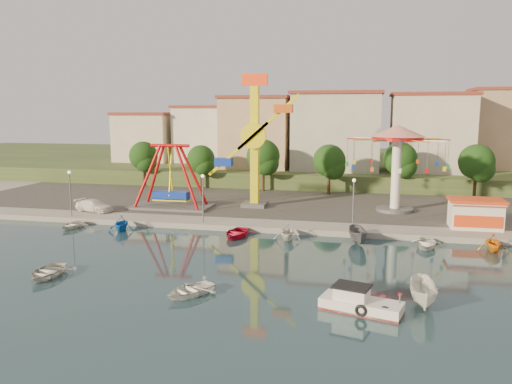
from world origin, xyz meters
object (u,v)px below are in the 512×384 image
(wave_swinger, at_px, (397,149))
(cabin_motorboat, at_px, (359,304))
(kamikaze_tower, at_px, (257,145))
(pirate_ship_ride, at_px, (171,178))
(rowboat_a, at_px, (47,272))
(skiff, at_px, (424,293))
(van, at_px, (94,206))

(wave_swinger, bearing_deg, cabin_motorboat, -96.97)
(kamikaze_tower, height_order, cabin_motorboat, kamikaze_tower)
(pirate_ship_ride, height_order, rowboat_a, pirate_ship_ride)
(rowboat_a, distance_m, skiff, 27.57)
(skiff, bearing_deg, van, 150.41)
(van, bearing_deg, pirate_ship_ride, -48.86)
(kamikaze_tower, height_order, wave_swinger, kamikaze_tower)
(pirate_ship_ride, height_order, wave_swinger, wave_swinger)
(kamikaze_tower, xyz_separation_m, skiff, (17.16, -28.06, -7.58))
(wave_swinger, xyz_separation_m, van, (-35.50, -7.95, -6.88))
(cabin_motorboat, relative_size, rowboat_a, 1.32)
(wave_swinger, bearing_deg, pirate_ship_ride, -172.26)
(kamikaze_tower, bearing_deg, cabin_motorboat, -66.35)
(cabin_motorboat, bearing_deg, kamikaze_tower, 128.93)
(pirate_ship_ride, distance_m, kamikaze_tower, 11.55)
(rowboat_a, height_order, skiff, skiff)
(van, bearing_deg, wave_swinger, -63.52)
(wave_swinger, distance_m, rowboat_a, 40.62)
(wave_swinger, relative_size, van, 2.36)
(pirate_ship_ride, bearing_deg, kamikaze_tower, 15.02)
(pirate_ship_ride, height_order, van, pirate_ship_ride)
(pirate_ship_ride, distance_m, wave_swinger, 27.79)
(rowboat_a, xyz_separation_m, van, (-8.27, 21.18, 0.89))
(cabin_motorboat, bearing_deg, pirate_ship_ride, 146.31)
(kamikaze_tower, bearing_deg, skiff, -58.56)
(pirate_ship_ride, relative_size, van, 2.03)
(pirate_ship_ride, bearing_deg, skiff, -42.45)
(skiff, bearing_deg, cabin_motorboat, -155.75)
(cabin_motorboat, bearing_deg, skiff, 38.72)
(skiff, relative_size, van, 0.90)
(kamikaze_tower, xyz_separation_m, van, (-18.68, -7.05, -7.12))
(rowboat_a, bearing_deg, skiff, -4.50)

